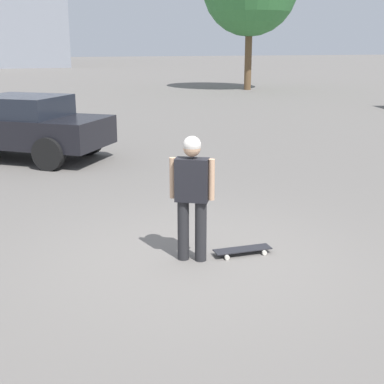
% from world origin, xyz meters
% --- Properties ---
extents(ground_plane, '(220.00, 220.00, 0.00)m').
position_xyz_m(ground_plane, '(0.00, 0.00, 0.00)').
color(ground_plane, slate).
extents(person, '(0.37, 0.50, 1.57)m').
position_xyz_m(person, '(0.00, 0.00, 0.91)').
color(person, '#262628').
rests_on(person, ground_plane).
extents(skateboard, '(0.27, 0.76, 0.07)m').
position_xyz_m(skateboard, '(-0.04, -0.68, 0.06)').
color(skateboard, '#232328').
rests_on(skateboard, ground_plane).
extents(car_parked_near, '(3.84, 4.34, 1.48)m').
position_xyz_m(car_parked_near, '(7.10, 1.81, 0.78)').
color(car_parked_near, black).
rests_on(car_parked_near, ground_plane).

